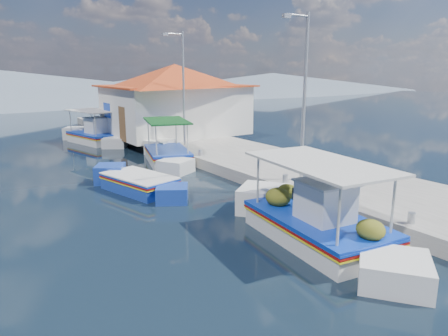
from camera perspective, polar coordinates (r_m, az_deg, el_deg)
ground at (r=11.80m, az=1.21°, el=-9.28°), size 160.00×160.00×0.00m
quay at (r=19.72m, az=5.01°, el=0.76°), size 5.00×44.00×0.50m
bollards at (r=17.80m, az=1.33°, el=0.74°), size 0.20×17.20×0.30m
main_caique at (r=11.59m, az=12.35°, el=-7.52°), size 2.81×7.37×2.45m
caique_green_canopy at (r=20.98m, az=-7.93°, el=1.73°), size 3.10×6.06×2.37m
caique_blue_hull at (r=16.23m, az=-11.63°, el=-2.22°), size 2.42×5.23×0.96m
caique_far at (r=27.69m, az=-17.45°, el=4.22°), size 2.88×6.41×2.30m
harbor_building at (r=27.00m, az=-6.72°, el=9.54°), size 10.49×10.49×4.40m
lamp_post_near at (r=15.37m, az=10.82°, el=10.56°), size 1.21×0.14×6.00m
lamp_post_far at (r=22.63m, az=-5.83°, el=11.56°), size 1.21×0.14×6.00m
mountain_ridge at (r=66.16m, az=-23.54°, el=10.14°), size 171.40×96.00×5.50m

